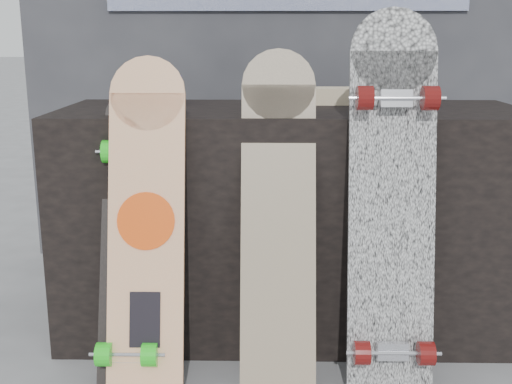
{
  "coord_description": "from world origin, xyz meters",
  "views": [
    {
      "loc": [
        -0.09,
        -1.72,
        1.05
      ],
      "look_at": [
        -0.12,
        0.2,
        0.58
      ],
      "focal_mm": 45.0,
      "sensor_mm": 36.0,
      "label": 1
    }
  ],
  "objects_px": {
    "vendor_table": "(291,219)",
    "longboard_celtic": "(278,209)",
    "longboard_cascadia": "(392,197)",
    "skateboard_dark": "(134,232)",
    "longboard_geisha": "(146,216)"
  },
  "relations": [
    {
      "from": "vendor_table",
      "to": "longboard_celtic",
      "type": "xyz_separation_m",
      "value": [
        -0.05,
        -0.35,
        0.14
      ]
    },
    {
      "from": "longboard_geisha",
      "to": "longboard_celtic",
      "type": "bearing_deg",
      "value": 5.53
    },
    {
      "from": "vendor_table",
      "to": "longboard_celtic",
      "type": "height_order",
      "value": "longboard_celtic"
    },
    {
      "from": "longboard_cascadia",
      "to": "skateboard_dark",
      "type": "height_order",
      "value": "longboard_cascadia"
    },
    {
      "from": "vendor_table",
      "to": "longboard_celtic",
      "type": "bearing_deg",
      "value": -98.55
    },
    {
      "from": "longboard_geisha",
      "to": "skateboard_dark",
      "type": "height_order",
      "value": "longboard_geisha"
    },
    {
      "from": "skateboard_dark",
      "to": "longboard_geisha",
      "type": "bearing_deg",
      "value": -43.79
    },
    {
      "from": "longboard_celtic",
      "to": "longboard_geisha",
      "type": "bearing_deg",
      "value": -174.47
    },
    {
      "from": "longboard_cascadia",
      "to": "longboard_geisha",
      "type": "bearing_deg",
      "value": -179.8
    },
    {
      "from": "vendor_table",
      "to": "skateboard_dark",
      "type": "xyz_separation_m",
      "value": [
        -0.5,
        -0.34,
        0.06
      ]
    },
    {
      "from": "longboard_cascadia",
      "to": "longboard_celtic",
      "type": "bearing_deg",
      "value": 173.94
    },
    {
      "from": "longboard_geisha",
      "to": "skateboard_dark",
      "type": "relative_size",
      "value": 1.11
    },
    {
      "from": "vendor_table",
      "to": "skateboard_dark",
      "type": "height_order",
      "value": "skateboard_dark"
    },
    {
      "from": "longboard_cascadia",
      "to": "skateboard_dark",
      "type": "distance_m",
      "value": 0.79
    },
    {
      "from": "vendor_table",
      "to": "longboard_celtic",
      "type": "distance_m",
      "value": 0.38
    }
  ]
}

